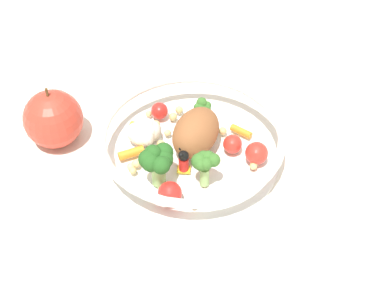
% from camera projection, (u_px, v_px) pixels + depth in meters
% --- Properties ---
extents(ground_plane, '(2.40, 2.40, 0.00)m').
position_uv_depth(ground_plane, '(190.00, 169.00, 0.72)').
color(ground_plane, silver).
extents(food_container, '(0.24, 0.24, 0.07)m').
position_uv_depth(food_container, '(188.00, 142.00, 0.72)').
color(food_container, white).
rests_on(food_container, ground_plane).
extents(loose_apple, '(0.08, 0.08, 0.09)m').
position_uv_depth(loose_apple, '(53.00, 119.00, 0.73)').
color(loose_apple, '#BC3828').
rests_on(loose_apple, ground_plane).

